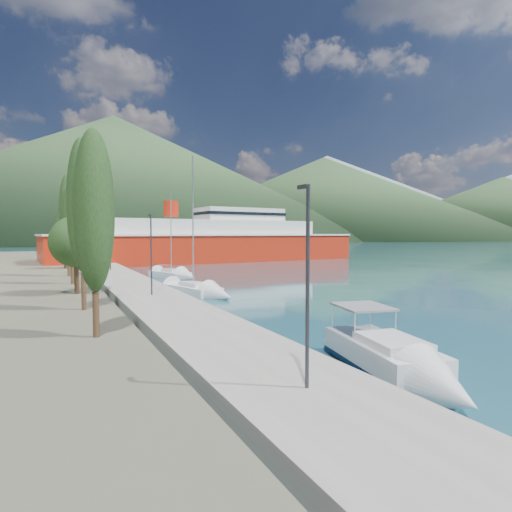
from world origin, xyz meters
TOP-DOWN VIEW (x-y plane):
  - ground at (0.00, 120.00)m, footprint 1400.00×1400.00m
  - quay at (-9.00, 26.00)m, footprint 5.00×88.00m
  - hills_far at (138.59, 618.73)m, footprint 1480.00×900.00m
  - hills_near at (98.04, 372.50)m, footprint 1010.00×520.00m
  - tree_row at (-14.02, 29.92)m, footprint 3.98×64.31m
  - lamp_posts at (-9.00, 14.32)m, footprint 0.15×46.26m
  - motor_cruiser at (-4.36, -7.28)m, footprint 3.94×8.40m
  - sailboat_near at (-3.83, 16.15)m, footprint 4.94×9.49m
  - sailboat_mid at (-1.94, 31.31)m, footprint 5.09×8.22m
  - ferry at (12.80, 59.51)m, footprint 61.30×18.66m

SIDE VIEW (x-z plane):
  - ground at x=0.00m, z-range 0.00..0.00m
  - sailboat_near at x=-3.83m, z-range -6.29..6.92m
  - sailboat_mid at x=-1.94m, z-range -5.44..6.08m
  - quay at x=-9.00m, z-range 0.00..0.80m
  - motor_cruiser at x=-4.36m, z-range -1.00..1.98m
  - ferry at x=12.80m, z-range -2.35..9.64m
  - lamp_posts at x=-9.00m, z-range 1.05..7.11m
  - tree_row at x=-14.02m, z-range 0.20..11.43m
  - hills_near at x=98.04m, z-range -8.32..106.68m
  - hills_far at x=138.59m, z-range -12.61..167.39m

